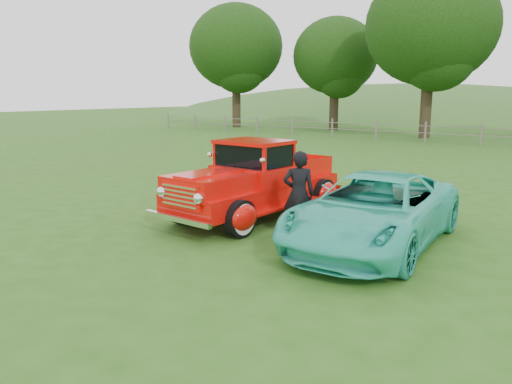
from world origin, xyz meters
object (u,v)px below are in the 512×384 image
Objects in this scene: tree_far_west at (236,47)px; red_pickup at (256,183)px; teal_sedan at (374,211)px; man at (299,194)px; tree_near_west at (431,27)px; tree_mid_west at (335,56)px.

tree_far_west is 31.42m from red_pickup.
teal_sedan is 1.51m from man.
teal_sedan is (6.52, -23.55, -6.13)m from tree_near_west.
tree_far_west is 0.95× the size of tree_near_west.
man is (1.62, -0.79, 0.06)m from red_pickup.
tree_near_west is 24.04m from red_pickup.
tree_near_west is (16.00, -1.00, 0.31)m from tree_far_west.
red_pickup is at bearing 167.31° from teal_sedan.
man is (-1.47, -0.27, 0.19)m from teal_sedan.
tree_mid_west is at bearing -96.99° from man.
tree_far_west reaches higher than red_pickup.
tree_near_west reaches higher than teal_sedan.
teal_sedan is (3.10, -0.52, -0.13)m from red_pickup.
tree_near_west reaches higher than red_pickup.
tree_mid_west is 1.67× the size of red_pickup.
tree_far_west is 8.30m from tree_mid_west.
tree_mid_west reaches higher than man.
teal_sedan is at bearing -47.47° from tree_far_west.
tree_near_west is at bearing -20.56° from tree_mid_west.
tree_near_west reaches higher than man.
teal_sedan is at bearing 157.59° from man.
tree_near_west is 2.16× the size of teal_sedan.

